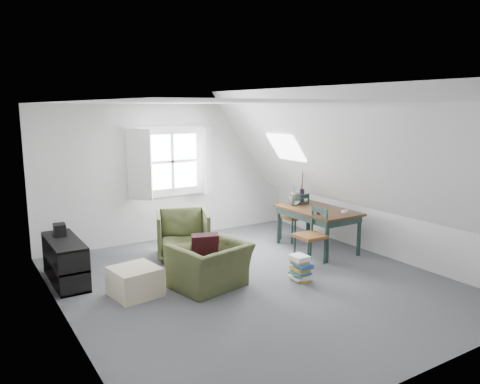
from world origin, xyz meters
TOP-DOWN VIEW (x-y plane):
  - floor at (0.00, 0.00)m, footprint 5.50×5.50m
  - ceiling at (0.00, 0.00)m, footprint 5.50×5.50m
  - wall_back at (0.00, 2.75)m, footprint 5.00×0.00m
  - wall_front at (0.00, -2.75)m, footprint 5.00×0.00m
  - wall_left at (-2.50, 0.00)m, footprint 0.00×5.50m
  - wall_right at (2.50, 0.00)m, footprint 0.00×5.50m
  - slope_left at (-1.55, 0.00)m, footprint 3.19×5.50m
  - slope_right at (1.55, 0.00)m, footprint 3.19×5.50m
  - dormer_window at (0.00, 2.68)m, footprint 1.71×0.35m
  - skylight at (1.55, 1.30)m, footprint 0.35×0.75m
  - armchair_near at (-0.61, 0.15)m, footprint 1.11×1.02m
  - armchair_far at (-0.35, 1.55)m, footprint 1.09×1.10m
  - throw_pillow at (-0.61, 0.30)m, footprint 0.42×0.32m
  - ottoman at (-1.57, 0.43)m, footprint 0.64×0.64m
  - dining_table at (1.81, 0.72)m, footprint 0.86×1.43m
  - demijohn at (1.66, 1.17)m, footprint 0.24×0.24m
  - vase_twigs at (1.91, 1.27)m, footprint 0.08×0.09m
  - cup at (1.56, 0.42)m, footprint 0.12×0.12m
  - paper_box at (2.01, 0.27)m, footprint 0.11×0.08m
  - dining_chair_far at (1.82, 1.33)m, footprint 0.42×0.42m
  - dining_chair_near at (1.25, 0.21)m, footprint 0.41×0.41m
  - media_shelf at (-2.23, 1.38)m, footprint 0.40×1.21m
  - electronics_box at (-2.23, 1.67)m, footprint 0.19×0.24m
  - magazine_stack at (0.62, -0.30)m, footprint 0.28×0.33m

SIDE VIEW (x-z plane):
  - floor at x=0.00m, z-range 0.00..0.00m
  - armchair_near at x=-0.61m, z-range -0.31..0.31m
  - armchair_far at x=-0.35m, z-range -0.39..0.39m
  - magazine_stack at x=0.62m, z-range 0.00..0.37m
  - ottoman at x=-1.57m, z-range 0.00..0.38m
  - media_shelf at x=-2.23m, z-range -0.03..0.59m
  - dining_chair_near at x=1.25m, z-range 0.02..0.90m
  - dining_chair_far at x=1.82m, z-range 0.02..0.92m
  - throw_pillow at x=-0.61m, z-range 0.36..0.75m
  - dining_table at x=1.81m, z-range 0.26..0.98m
  - electronics_box at x=-2.23m, z-range 0.61..0.79m
  - cup at x=1.56m, z-range 0.67..0.76m
  - paper_box at x=2.01m, z-range 0.72..0.75m
  - demijohn at x=1.66m, z-range 0.69..1.02m
  - vase_twigs at x=1.91m, z-range 0.54..1.18m
  - wall_back at x=0.00m, z-range -1.25..3.75m
  - wall_front at x=0.00m, z-range -1.25..3.75m
  - wall_left at x=-2.50m, z-range -1.50..4.00m
  - wall_right at x=2.50m, z-range -1.50..4.00m
  - dormer_window at x=0.00m, z-range 0.80..2.10m
  - skylight at x=1.55m, z-range 1.51..1.98m
  - slope_left at x=-1.55m, z-range -0.47..4.02m
  - slope_right at x=1.55m, z-range -0.47..4.02m
  - ceiling at x=0.00m, z-range 2.50..2.50m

